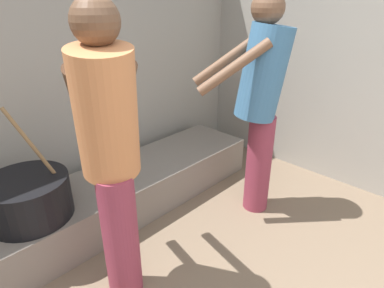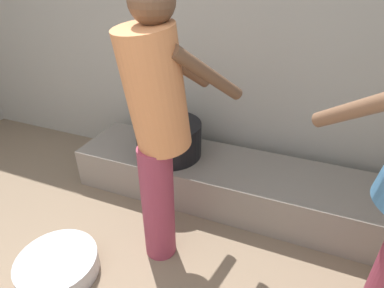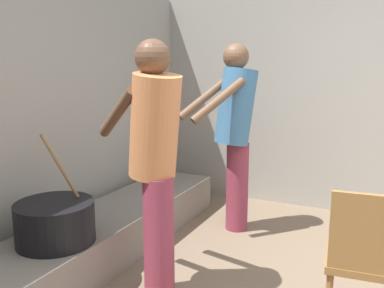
# 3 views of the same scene
# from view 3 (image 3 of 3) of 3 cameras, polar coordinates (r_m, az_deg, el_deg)

# --- Properties ---
(hearth_ledge) EXTENTS (2.69, 0.60, 0.33)m
(hearth_ledge) POSITION_cam_3_polar(r_m,az_deg,el_deg) (3.45, -11.34, -11.86)
(hearth_ledge) COLOR slate
(hearth_ledge) RESTS_ON ground_plane
(cooking_pot_main) EXTENTS (0.52, 0.52, 0.73)m
(cooking_pot_main) POSITION_cam_3_polar(r_m,az_deg,el_deg) (2.90, -18.45, -10.24)
(cooking_pot_main) COLOR black
(cooking_pot_main) RESTS_ON hearth_ledge
(cook_in_orange_shirt) EXTENTS (0.60, 0.75, 1.64)m
(cook_in_orange_shirt) POSITION_cam_3_polar(r_m,az_deg,el_deg) (2.59, -5.19, -1.27)
(cook_in_orange_shirt) COLOR #8C3347
(cook_in_orange_shirt) RESTS_ON ground_plane
(cook_in_blue_shirt) EXTENTS (0.73, 0.69, 1.67)m
(cook_in_blue_shirt) POSITION_cam_3_polar(r_m,az_deg,el_deg) (3.64, 6.00, 2.50)
(cook_in_blue_shirt) COLOR #8C3347
(cook_in_blue_shirt) RESTS_ON ground_plane
(chair_brown_wood) EXTENTS (0.44, 0.44, 0.88)m
(chair_brown_wood) POSITION_cam_3_polar(r_m,az_deg,el_deg) (2.40, 23.02, -14.48)
(chair_brown_wood) COLOR olive
(chair_brown_wood) RESTS_ON ground_plane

